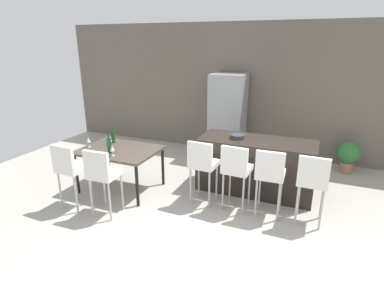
{
  "coord_description": "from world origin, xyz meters",
  "views": [
    {
      "loc": [
        1.18,
        -4.07,
        2.48
      ],
      "look_at": [
        -0.73,
        0.5,
        0.85
      ],
      "focal_mm": 29.1,
      "sensor_mm": 36.0,
      "label": 1
    }
  ],
  "objects_px": {
    "bar_chair_far": "(313,179)",
    "wine_glass_left": "(112,148)",
    "wine_glass_right": "(110,139)",
    "bar_chair_right": "(270,173)",
    "dining_chair_near": "(70,166)",
    "dining_chair_far": "(102,172)",
    "fruit_bowl": "(237,137)",
    "refrigerator": "(228,116)",
    "kitchen_island": "(256,166)",
    "wine_bottle_end": "(113,136)",
    "dining_table": "(120,153)",
    "wine_glass_middle": "(88,140)",
    "potted_plant": "(348,154)",
    "wine_bottle_inner": "(109,146)",
    "bar_chair_middle": "(236,167)",
    "bar_chair_left": "(202,162)"
  },
  "relations": [
    {
      "from": "bar_chair_far",
      "to": "wine_glass_left",
      "type": "relative_size",
      "value": 6.03
    },
    {
      "from": "wine_glass_right",
      "to": "bar_chair_right",
      "type": "bearing_deg",
      "value": -0.16
    },
    {
      "from": "bar_chair_right",
      "to": "dining_chair_near",
      "type": "height_order",
      "value": "same"
    },
    {
      "from": "dining_chair_far",
      "to": "wine_glass_left",
      "type": "relative_size",
      "value": 6.03
    },
    {
      "from": "dining_chair_near",
      "to": "fruit_bowl",
      "type": "height_order",
      "value": "dining_chair_near"
    },
    {
      "from": "wine_glass_right",
      "to": "refrigerator",
      "type": "height_order",
      "value": "refrigerator"
    },
    {
      "from": "kitchen_island",
      "to": "bar_chair_right",
      "type": "xyz_separation_m",
      "value": [
        0.35,
        -0.77,
        0.24
      ]
    },
    {
      "from": "kitchen_island",
      "to": "bar_chair_right",
      "type": "relative_size",
      "value": 1.83
    },
    {
      "from": "wine_glass_right",
      "to": "dining_chair_near",
      "type": "bearing_deg",
      "value": -93.39
    },
    {
      "from": "wine_bottle_end",
      "to": "wine_glass_right",
      "type": "distance_m",
      "value": 0.18
    },
    {
      "from": "dining_table",
      "to": "wine_glass_middle",
      "type": "relative_size",
      "value": 7.56
    },
    {
      "from": "bar_chair_right",
      "to": "dining_table",
      "type": "distance_m",
      "value": 2.53
    },
    {
      "from": "potted_plant",
      "to": "dining_table",
      "type": "bearing_deg",
      "value": -147.91
    },
    {
      "from": "dining_table",
      "to": "wine_bottle_inner",
      "type": "relative_size",
      "value": 3.93
    },
    {
      "from": "bar_chair_middle",
      "to": "potted_plant",
      "type": "distance_m",
      "value": 2.82
    },
    {
      "from": "bar_chair_right",
      "to": "dining_table",
      "type": "xyz_separation_m",
      "value": [
        -2.53,
        -0.07,
        -0.02
      ]
    },
    {
      "from": "bar_chair_left",
      "to": "wine_bottle_end",
      "type": "relative_size",
      "value": 3.2
    },
    {
      "from": "dining_chair_near",
      "to": "wine_glass_middle",
      "type": "bearing_deg",
      "value": 108.9
    },
    {
      "from": "wine_bottle_inner",
      "to": "dining_chair_far",
      "type": "bearing_deg",
      "value": -62.79
    },
    {
      "from": "bar_chair_middle",
      "to": "wine_glass_right",
      "type": "height_order",
      "value": "bar_chair_middle"
    },
    {
      "from": "bar_chair_left",
      "to": "fruit_bowl",
      "type": "bearing_deg",
      "value": 63.8
    },
    {
      "from": "bar_chair_middle",
      "to": "wine_glass_middle",
      "type": "distance_m",
      "value": 2.59
    },
    {
      "from": "wine_bottle_inner",
      "to": "fruit_bowl",
      "type": "height_order",
      "value": "wine_bottle_inner"
    },
    {
      "from": "kitchen_island",
      "to": "wine_bottle_end",
      "type": "relative_size",
      "value": 5.86
    },
    {
      "from": "bar_chair_far",
      "to": "wine_glass_left",
      "type": "distance_m",
      "value": 3.04
    },
    {
      "from": "bar_chair_right",
      "to": "wine_bottle_inner",
      "type": "height_order",
      "value": "wine_bottle_inner"
    },
    {
      "from": "kitchen_island",
      "to": "wine_glass_right",
      "type": "bearing_deg",
      "value": -162.51
    },
    {
      "from": "wine_glass_right",
      "to": "fruit_bowl",
      "type": "distance_m",
      "value": 2.21
    },
    {
      "from": "bar_chair_left",
      "to": "bar_chair_right",
      "type": "bearing_deg",
      "value": -0.0
    },
    {
      "from": "bar_chair_far",
      "to": "wine_glass_middle",
      "type": "distance_m",
      "value": 3.66
    },
    {
      "from": "dining_table",
      "to": "fruit_bowl",
      "type": "relative_size",
      "value": 5.55
    },
    {
      "from": "wine_bottle_end",
      "to": "fruit_bowl",
      "type": "relative_size",
      "value": 1.39
    },
    {
      "from": "wine_glass_right",
      "to": "wine_bottle_end",
      "type": "bearing_deg",
      "value": 108.78
    },
    {
      "from": "wine_glass_left",
      "to": "wine_bottle_end",
      "type": "bearing_deg",
      "value": 125.18
    },
    {
      "from": "bar_chair_middle",
      "to": "wine_glass_left",
      "type": "bearing_deg",
      "value": -168.64
    },
    {
      "from": "bar_chair_left",
      "to": "potted_plant",
      "type": "bearing_deg",
      "value": 45.51
    },
    {
      "from": "dining_chair_near",
      "to": "wine_bottle_end",
      "type": "height_order",
      "value": "wine_bottle_end"
    },
    {
      "from": "dining_chair_far",
      "to": "wine_bottle_inner",
      "type": "bearing_deg",
      "value": 117.21
    },
    {
      "from": "bar_chair_middle",
      "to": "refrigerator",
      "type": "relative_size",
      "value": 0.57
    },
    {
      "from": "kitchen_island",
      "to": "wine_glass_right",
      "type": "relative_size",
      "value": 11.06
    },
    {
      "from": "dining_chair_near",
      "to": "wine_glass_middle",
      "type": "height_order",
      "value": "dining_chair_near"
    },
    {
      "from": "bar_chair_middle",
      "to": "fruit_bowl",
      "type": "distance_m",
      "value": 0.79
    },
    {
      "from": "bar_chair_middle",
      "to": "wine_glass_left",
      "type": "distance_m",
      "value": 1.98
    },
    {
      "from": "bar_chair_far",
      "to": "dining_table",
      "type": "relative_size",
      "value": 0.8
    },
    {
      "from": "bar_chair_middle",
      "to": "wine_glass_middle",
      "type": "height_order",
      "value": "bar_chair_middle"
    },
    {
      "from": "bar_chair_left",
      "to": "potted_plant",
      "type": "distance_m",
      "value": 3.17
    },
    {
      "from": "kitchen_island",
      "to": "potted_plant",
      "type": "distance_m",
      "value": 2.13
    },
    {
      "from": "fruit_bowl",
      "to": "wine_bottle_inner",
      "type": "bearing_deg",
      "value": -151.14
    },
    {
      "from": "refrigerator",
      "to": "wine_glass_middle",
      "type": "bearing_deg",
      "value": -126.03
    },
    {
      "from": "dining_chair_far",
      "to": "wine_bottle_end",
      "type": "bearing_deg",
      "value": 118.6
    }
  ]
}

